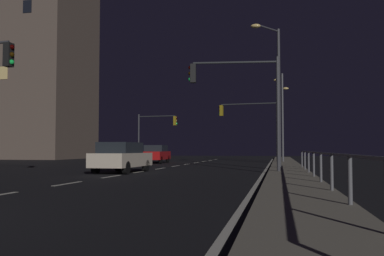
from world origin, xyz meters
The scene contains 14 objects.
ground_plane centered at (0.00, 17.50, 0.00)m, with size 112.00×112.00×0.00m, color black.
sidewalk_right centered at (7.80, 17.50, 0.07)m, with size 2.02×77.00×0.14m, color gray.
lane_markings_center centered at (0.00, 21.00, 0.01)m, with size 0.14×50.00×0.01m.
lane_edge_line centered at (6.54, 22.50, 0.01)m, with size 0.14×53.00×0.01m.
car centered at (-0.69, 16.04, 0.82)m, with size 1.96×4.46×1.57m.
car_oncoming centered at (-3.37, 31.33, 0.82)m, with size 2.02×4.48×1.57m.
traffic_light_far_right centered at (5.38, 16.36, 4.17)m, with size 4.54×0.72×5.69m.
traffic_light_near_left centered at (-5.45, 38.50, 3.53)m, with size 4.44×0.65×4.96m.
traffic_light_mid_right centered at (4.91, 32.46, 3.94)m, with size 5.20×0.77×5.30m.
street_lamp_mid_block centered at (7.57, 34.02, 4.85)m, with size 0.86×2.30×7.83m.
street_lamp_median centered at (7.38, 38.15, 4.47)m, with size 1.15×1.52×7.21m.
street_lamp_corner centered at (7.13, 20.50, 5.09)m, with size 1.63×2.02×8.28m.
barrier_fence centered at (8.66, 9.77, 0.88)m, with size 0.09×23.63×0.98m.
building_distant centered at (-25.48, 44.98, 13.57)m, with size 16.07×11.80×27.15m.
Camera 1 is at (7.31, -4.89, 1.22)m, focal length 39.85 mm.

